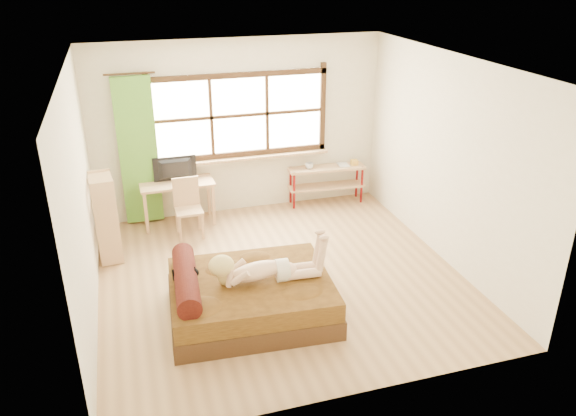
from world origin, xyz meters
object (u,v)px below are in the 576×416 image
object	(u,v)px
kitten	(184,277)
desk	(177,188)
bookshelf	(106,217)
bed	(247,296)
pipe_shelf	(327,176)
woman	(264,259)
chair	(188,204)

from	to	relation	value
kitten	desk	xyz separation A→B (m)	(0.22, 2.55, 0.03)
bookshelf	desk	bearing A→B (deg)	32.70
bed	pipe_shelf	xyz separation A→B (m)	(1.99, 2.77, 0.21)
kitten	woman	bearing A→B (deg)	-5.95
desk	bookshelf	bearing A→B (deg)	-143.46
woman	pipe_shelf	size ratio (longest dim) A/B	1.00
kitten	bookshelf	size ratio (longest dim) A/B	0.23
chair	kitten	bearing A→B (deg)	-99.33
kitten	pipe_shelf	bearing A→B (deg)	48.86
kitten	bookshelf	distance (m)	1.94
desk	bookshelf	size ratio (longest dim) A/B	0.93
woman	desk	world-z (taller)	woman
bed	chair	size ratio (longest dim) A/B	2.24
woman	chair	distance (m)	2.41
bookshelf	chair	bearing A→B (deg)	15.56
chair	pipe_shelf	bearing A→B (deg)	10.80
bed	chair	bearing A→B (deg)	102.73
desk	pipe_shelf	world-z (taller)	pipe_shelf
kitten	chair	distance (m)	2.20
pipe_shelf	bookshelf	size ratio (longest dim) A/B	1.08
bed	desk	world-z (taller)	bed
woman	pipe_shelf	world-z (taller)	woman
chair	pipe_shelf	xyz separation A→B (m)	(2.35, 0.49, -0.01)
kitten	bookshelf	bearing A→B (deg)	118.57
chair	bed	bearing A→B (deg)	-82.11
kitten	desk	size ratio (longest dim) A/B	0.25
bed	bookshelf	size ratio (longest dim) A/B	1.62
bed	desk	xyz separation A→B (m)	(-0.46, 2.65, 0.34)
desk	bed	bearing A→B (deg)	-81.26
desk	chair	world-z (taller)	chair
pipe_shelf	kitten	bearing A→B (deg)	-130.85
kitten	chair	size ratio (longest dim) A/B	0.32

